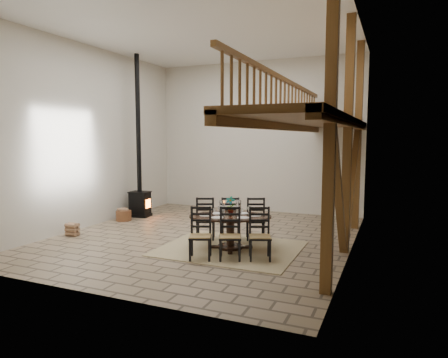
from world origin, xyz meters
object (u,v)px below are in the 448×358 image
at_px(wood_stove, 139,181).
at_px(log_stack, 72,230).
at_px(dining_table, 230,231).
at_px(log_basket, 124,215).

bearing_deg(wood_stove, log_stack, -97.34).
height_order(dining_table, log_basket, dining_table).
bearing_deg(log_stack, wood_stove, 87.42).
distance_m(dining_table, log_stack, 4.16).
height_order(wood_stove, log_stack, wood_stove).
relative_size(wood_stove, log_stack, 15.43).
distance_m(wood_stove, log_basket, 1.21).
xyz_separation_m(dining_table, log_basket, (-4.09, 1.56, -0.24)).
distance_m(dining_table, wood_stove, 4.66).
bearing_deg(dining_table, log_basket, 137.17).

